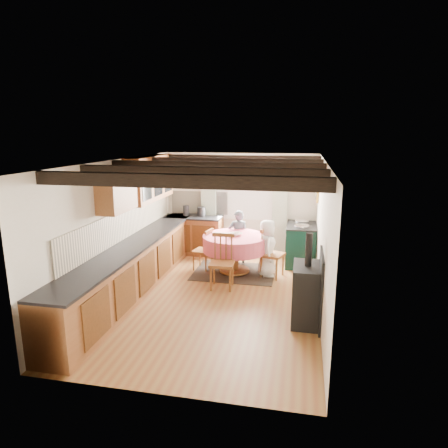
% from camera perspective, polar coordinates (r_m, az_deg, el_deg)
% --- Properties ---
extents(floor, '(3.60, 5.50, 0.00)m').
position_cam_1_polar(floor, '(7.13, -1.29, -10.49)').
color(floor, olive).
rests_on(floor, ground).
extents(ceiling, '(3.60, 5.50, 0.00)m').
position_cam_1_polar(ceiling, '(6.55, -1.40, 9.12)').
color(ceiling, white).
rests_on(ceiling, ground).
extents(wall_back, '(3.60, 0.00, 2.40)m').
position_cam_1_polar(wall_back, '(9.38, 2.36, 2.96)').
color(wall_back, silver).
rests_on(wall_back, ground).
extents(wall_front, '(3.60, 0.00, 2.40)m').
position_cam_1_polar(wall_front, '(4.24, -9.69, -10.11)').
color(wall_front, silver).
rests_on(wall_front, ground).
extents(wall_left, '(0.00, 5.50, 2.40)m').
position_cam_1_polar(wall_left, '(7.34, -15.18, -0.38)').
color(wall_left, silver).
rests_on(wall_left, ground).
extents(wall_right, '(0.00, 5.50, 2.40)m').
position_cam_1_polar(wall_right, '(6.59, 14.11, -1.83)').
color(wall_right, silver).
rests_on(wall_right, ground).
extents(beam_a, '(3.60, 0.16, 0.16)m').
position_cam_1_polar(beam_a, '(4.64, -6.90, 6.24)').
color(beam_a, black).
rests_on(beam_a, ceiling).
extents(beam_b, '(3.60, 0.16, 0.16)m').
position_cam_1_polar(beam_b, '(5.59, -3.68, 7.48)').
color(beam_b, black).
rests_on(beam_b, ceiling).
extents(beam_c, '(3.60, 0.16, 0.16)m').
position_cam_1_polar(beam_c, '(6.56, -1.40, 8.34)').
color(beam_c, black).
rests_on(beam_c, ceiling).
extents(beam_d, '(3.60, 0.16, 0.16)m').
position_cam_1_polar(beam_d, '(7.53, 0.30, 8.97)').
color(beam_d, black).
rests_on(beam_d, ceiling).
extents(beam_e, '(3.60, 0.16, 0.16)m').
position_cam_1_polar(beam_e, '(8.51, 1.62, 9.45)').
color(beam_e, black).
rests_on(beam_e, ceiling).
extents(splash_left, '(0.02, 4.50, 0.55)m').
position_cam_1_polar(splash_left, '(7.59, -14.05, 0.13)').
color(splash_left, beige).
rests_on(splash_left, wall_left).
extents(splash_back, '(1.40, 0.02, 0.55)m').
position_cam_1_polar(splash_back, '(9.57, -3.59, 3.14)').
color(splash_back, beige).
rests_on(splash_back, wall_back).
extents(base_cabinet_left, '(0.60, 5.30, 0.88)m').
position_cam_1_polar(base_cabinet_left, '(7.43, -12.75, -6.20)').
color(base_cabinet_left, brown).
rests_on(base_cabinet_left, floor).
extents(base_cabinet_back, '(1.30, 0.60, 0.88)m').
position_cam_1_polar(base_cabinet_back, '(9.48, -4.25, -1.67)').
color(base_cabinet_back, brown).
rests_on(base_cabinet_back, floor).
extents(worktop_left, '(0.64, 5.30, 0.04)m').
position_cam_1_polar(worktop_left, '(7.28, -12.78, -2.80)').
color(worktop_left, black).
rests_on(worktop_left, base_cabinet_left).
extents(worktop_back, '(1.30, 0.64, 0.04)m').
position_cam_1_polar(worktop_back, '(9.36, -4.33, 1.03)').
color(worktop_back, black).
rests_on(worktop_back, base_cabinet_back).
extents(wall_cabinet_glass, '(0.34, 1.80, 0.90)m').
position_cam_1_polar(wall_cabinet_glass, '(8.22, -10.71, 6.58)').
color(wall_cabinet_glass, brown).
rests_on(wall_cabinet_glass, wall_left).
extents(wall_cabinet_solid, '(0.34, 0.90, 0.70)m').
position_cam_1_polar(wall_cabinet_solid, '(6.87, -15.37, 4.66)').
color(wall_cabinet_solid, brown).
rests_on(wall_cabinet_solid, wall_left).
extents(window_frame, '(1.34, 0.03, 1.54)m').
position_cam_1_polar(window_frame, '(9.29, 2.98, 5.35)').
color(window_frame, white).
rests_on(window_frame, wall_back).
extents(window_pane, '(1.20, 0.01, 1.40)m').
position_cam_1_polar(window_pane, '(9.30, 2.98, 5.35)').
color(window_pane, white).
rests_on(window_pane, wall_back).
extents(curtain_left, '(0.35, 0.10, 2.10)m').
position_cam_1_polar(curtain_left, '(9.45, -2.24, 2.42)').
color(curtain_left, '#9DA798').
rests_on(curtain_left, wall_back).
extents(curtain_right, '(0.35, 0.10, 2.10)m').
position_cam_1_polar(curtain_right, '(9.20, 8.11, 2.00)').
color(curtain_right, '#9DA798').
rests_on(curtain_right, wall_back).
extents(curtain_rod, '(2.00, 0.03, 0.03)m').
position_cam_1_polar(curtain_rod, '(9.14, 2.94, 9.00)').
color(curtain_rod, black).
rests_on(curtain_rod, wall_back).
extents(wall_picture, '(0.04, 0.50, 0.60)m').
position_cam_1_polar(wall_picture, '(8.75, 13.48, 5.18)').
color(wall_picture, gold).
rests_on(wall_picture, wall_right).
extents(wall_plate, '(0.30, 0.02, 0.30)m').
position_cam_1_polar(wall_plate, '(9.17, 8.88, 5.74)').
color(wall_plate, silver).
rests_on(wall_plate, wall_back).
extents(rug, '(1.67, 1.30, 0.01)m').
position_cam_1_polar(rug, '(8.28, 1.54, -7.00)').
color(rug, '#2E281D').
rests_on(rug, floor).
extents(dining_table, '(1.32, 1.32, 0.80)m').
position_cam_1_polar(dining_table, '(8.16, 1.56, -4.41)').
color(dining_table, '#B64E76').
rests_on(dining_table, floor).
extents(chair_near, '(0.46, 0.48, 1.03)m').
position_cam_1_polar(chair_near, '(7.32, -0.32, -5.52)').
color(chair_near, '#925924').
rests_on(chair_near, floor).
extents(chair_left, '(0.46, 0.45, 0.89)m').
position_cam_1_polar(chair_left, '(8.35, -3.12, -3.69)').
color(chair_left, '#925924').
rests_on(chair_left, floor).
extents(chair_right, '(0.56, 0.55, 1.00)m').
position_cam_1_polar(chair_right, '(7.96, 7.09, -4.18)').
color(chair_right, '#925924').
rests_on(chair_right, floor).
extents(aga_range, '(0.64, 0.99, 0.91)m').
position_cam_1_polar(aga_range, '(8.83, 11.13, -2.89)').
color(aga_range, black).
rests_on(aga_range, floor).
extents(cast_iron_stove, '(0.43, 0.71, 1.42)m').
position_cam_1_polar(cast_iron_stove, '(6.10, 12.03, -7.76)').
color(cast_iron_stove, black).
rests_on(cast_iron_stove, floor).
extents(child_far, '(0.49, 0.38, 1.21)m').
position_cam_1_polar(child_far, '(8.71, 2.08, -1.87)').
color(child_far, '#404C54').
rests_on(child_far, floor).
extents(child_right, '(0.44, 0.61, 1.17)m').
position_cam_1_polar(child_right, '(7.99, 6.29, -3.49)').
color(child_right, white).
rests_on(child_right, floor).
extents(bowl_a, '(0.30, 0.30, 0.05)m').
position_cam_1_polar(bowl_a, '(8.08, 1.89, -1.47)').
color(bowl_a, silver).
rests_on(bowl_a, dining_table).
extents(bowl_b, '(0.24, 0.24, 0.07)m').
position_cam_1_polar(bowl_b, '(8.01, 1.49, -1.53)').
color(bowl_b, silver).
rests_on(bowl_b, dining_table).
extents(cup, '(0.11, 0.11, 0.09)m').
position_cam_1_polar(cup, '(7.89, 0.95, -1.67)').
color(cup, silver).
rests_on(cup, dining_table).
extents(canister_tall, '(0.15, 0.15, 0.25)m').
position_cam_1_polar(canister_tall, '(9.39, -5.54, 1.95)').
color(canister_tall, '#262628').
rests_on(canister_tall, worktop_back).
extents(canister_wide, '(0.20, 0.20, 0.22)m').
position_cam_1_polar(canister_wide, '(9.31, -3.32, 1.79)').
color(canister_wide, '#262628').
rests_on(canister_wide, worktop_back).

